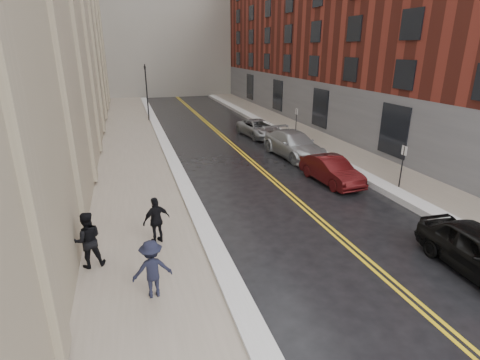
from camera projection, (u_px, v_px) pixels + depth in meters
ground at (347, 336)px, 9.12m from camera, size 160.00×160.00×0.00m
sidewalk_left at (134, 164)px, 22.27m from camera, size 4.00×64.00×0.15m
sidewalk_right at (334, 147)px, 25.98m from camera, size 3.00×64.00×0.15m
lane_stripe_a at (244, 156)px, 24.19m from camera, size 0.12×64.00×0.01m
lane_stripe_b at (247, 156)px, 24.25m from camera, size 0.12×64.00×0.01m
snow_ridge_left at (172, 160)px, 22.89m from camera, size 0.70×60.80×0.26m
snow_ridge_right at (310, 148)px, 25.45m from camera, size 0.85×60.80×0.30m
building_right at (389, 18)px, 31.63m from camera, size 14.00×50.00×18.00m
traffic_signal at (147, 88)px, 34.40m from camera, size 0.18×0.15×5.20m
parking_sign_near at (402, 163)px, 18.04m from camera, size 0.06×0.35×2.23m
parking_sign_far at (296, 120)px, 28.85m from camera, size 0.06×0.35×2.23m
car_maroon at (331, 170)px, 19.24m from camera, size 1.78×4.23×1.36m
car_silver_near at (294, 144)px, 23.87m from camera, size 2.76×5.66×1.59m
car_silver_far at (258, 128)px, 29.31m from camera, size 2.69×4.89×1.30m
pedestrian_a at (88, 240)px, 11.50m from camera, size 0.98×0.81×1.82m
pedestrian_b at (152, 269)px, 10.12m from camera, size 1.12×0.69×1.67m
pedestrian_c at (157, 220)px, 12.95m from camera, size 1.08×0.75×1.69m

